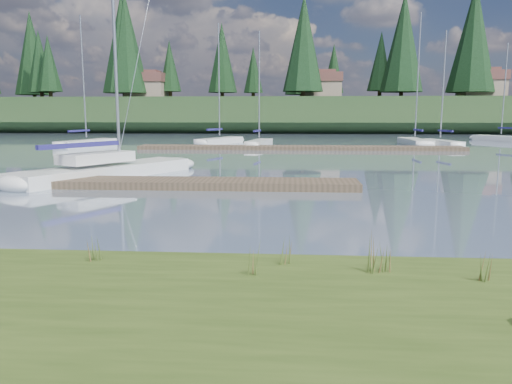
{
  "coord_description": "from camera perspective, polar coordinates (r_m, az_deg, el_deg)",
  "views": [
    {
      "loc": [
        1.37,
        -10.34,
        2.9
      ],
      "look_at": [
        0.67,
        -0.5,
        1.34
      ],
      "focal_mm": 35.0,
      "sensor_mm": 36.0,
      "label": 1
    }
  ],
  "objects": [
    {
      "name": "ground",
      "position": [
        40.47,
        2.12,
        4.88
      ],
      "size": [
        200.0,
        200.0,
        0.0
      ],
      "primitive_type": "plane",
      "color": "slate",
      "rests_on": "ground"
    },
    {
      "name": "ridge",
      "position": [
        83.35,
        3.16,
        8.71
      ],
      "size": [
        200.0,
        20.0,
        5.0
      ],
      "primitive_type": "cube",
      "color": "#1D3118",
      "rests_on": "ground"
    },
    {
      "name": "sailboat_main",
      "position": [
        24.17,
        -15.41,
        2.78
      ],
      "size": [
        6.68,
        10.04,
        14.68
      ],
      "rotation": [
        0.0,
        0.0,
        1.08
      ],
      "color": "white",
      "rests_on": "ground"
    },
    {
      "name": "dock_near",
      "position": [
        20.26,
        -11.35,
        1.02
      ],
      "size": [
        16.0,
        2.0,
        0.3
      ],
      "primitive_type": "cube",
      "color": "#4C3D2C",
      "rests_on": "ground"
    },
    {
      "name": "dock_far",
      "position": [
        40.44,
        4.97,
        5.06
      ],
      "size": [
        26.0,
        2.2,
        0.3
      ],
      "primitive_type": "cube",
      "color": "#4C3D2C",
      "rests_on": "ground"
    },
    {
      "name": "sailboat_bg_0",
      "position": [
        47.27,
        -18.28,
        5.42
      ],
      "size": [
        3.47,
        7.89,
        11.28
      ],
      "rotation": [
        0.0,
        0.0,
        1.31
      ],
      "color": "white",
      "rests_on": "ground"
    },
    {
      "name": "sailboat_bg_1",
      "position": [
        48.63,
        -3.77,
        5.94
      ],
      "size": [
        4.29,
        7.49,
        11.26
      ],
      "rotation": [
        0.0,
        0.0,
        1.17
      ],
      "color": "white",
      "rests_on": "ground"
    },
    {
      "name": "sailboat_bg_2",
      "position": [
        44.63,
        0.52,
        5.7
      ],
      "size": [
        2.27,
        6.64,
        9.96
      ],
      "rotation": [
        0.0,
        0.0,
        1.42
      ],
      "color": "white",
      "rests_on": "ground"
    },
    {
      "name": "sailboat_bg_3",
      "position": [
        49.16,
        17.48,
        5.58
      ],
      "size": [
        1.74,
        8.13,
        11.9
      ],
      "rotation": [
        0.0,
        0.0,
        1.59
      ],
      "color": "white",
      "rests_on": "ground"
    },
    {
      "name": "sailboat_bg_4",
      "position": [
        47.38,
        19.95,
        5.35
      ],
      "size": [
        2.72,
        6.8,
        9.99
      ],
      "rotation": [
        0.0,
        0.0,
        1.79
      ],
      "color": "white",
      "rests_on": "ground"
    },
    {
      "name": "sailboat_bg_5",
      "position": [
        58.51,
        25.72,
        5.59
      ],
      "size": [
        4.56,
        6.77,
        10.08
      ],
      "rotation": [
        0.0,
        0.0,
        2.07
      ],
      "color": "white",
      "rests_on": "ground"
    },
    {
      "name": "weed_0",
      "position": [
        8.0,
        -0.15,
        -7.82
      ],
      "size": [
        0.17,
        0.14,
        0.56
      ],
      "color": "#475B23",
      "rests_on": "bank"
    },
    {
      "name": "weed_1",
      "position": [
        8.6,
        3.47,
        -6.86
      ],
      "size": [
        0.17,
        0.14,
        0.49
      ],
      "color": "#475B23",
      "rests_on": "bank"
    },
    {
      "name": "weed_2",
      "position": [
        8.31,
        13.0,
        -7.04
      ],
      "size": [
        0.17,
        0.14,
        0.68
      ],
      "color": "#475B23",
      "rests_on": "bank"
    },
    {
      "name": "weed_3",
      "position": [
        9.18,
        -18.13,
        -6.35
      ],
      "size": [
        0.17,
        0.14,
        0.46
      ],
      "color": "#475B23",
      "rests_on": "bank"
    },
    {
      "name": "weed_4",
      "position": [
        8.37,
        14.5,
        -7.51
      ],
      "size": [
        0.17,
        0.14,
        0.51
      ],
      "color": "#475B23",
      "rests_on": "bank"
    },
    {
      "name": "weed_5",
      "position": [
        8.48,
        24.82,
        -7.57
      ],
      "size": [
        0.17,
        0.14,
        0.6
      ],
      "color": "#475B23",
      "rests_on": "bank"
    },
    {
      "name": "mud_lip",
      "position": [
        9.29,
        -4.68,
        -8.77
      ],
      "size": [
        60.0,
        0.5,
        0.14
      ],
      "primitive_type": "cube",
      "color": "#33281C",
      "rests_on": "ground"
    },
    {
      "name": "conifer_1",
      "position": [
        91.64,
        -23.48,
        13.52
      ],
      "size": [
        4.4,
        4.4,
        11.3
      ],
      "color": "#382619",
      "rests_on": "ridge"
    },
    {
      "name": "conifer_2",
      "position": [
        83.34,
        -15.02,
        16.04
      ],
      "size": [
        6.6,
        6.6,
        16.05
      ],
      "color": "#382619",
      "rests_on": "ridge"
    },
    {
      "name": "conifer_3",
      "position": [
        83.59,
        -3.91,
        15.04
      ],
      "size": [
        4.84,
        4.84,
        12.25
      ],
      "color": "#382619",
      "rests_on": "ridge"
    },
    {
      "name": "conifer_4",
      "position": [
        77.03,
        5.47,
        16.56
      ],
      "size": [
        6.16,
        6.16,
        15.1
      ],
      "color": "#382619",
      "rests_on": "ridge"
    },
    {
      "name": "conifer_5",
      "position": [
        81.87,
        14.07,
        14.29
      ],
      "size": [
        3.96,
        3.96,
        10.35
      ],
      "color": "#382619",
      "rests_on": "ridge"
    },
    {
      "name": "conifer_6",
      "position": [
        83.48,
        23.58,
        15.91
      ],
      "size": [
        7.04,
        7.04,
        17.0
      ],
      "color": "#382619",
      "rests_on": "ridge"
    },
    {
      "name": "house_0",
      "position": [
        83.79,
        -12.4,
        11.81
      ],
      "size": [
        6.3,
        5.3,
        4.65
      ],
      "color": "gray",
      "rests_on": "ridge"
    },
    {
      "name": "house_1",
      "position": [
        81.59,
        7.48,
        12.02
      ],
      "size": [
        6.3,
        5.3,
        4.65
      ],
      "color": "gray",
      "rests_on": "ridge"
    },
    {
      "name": "house_2",
      "position": [
        84.46,
        24.37,
        11.21
      ],
      "size": [
        6.3,
        5.3,
        4.65
      ],
      "color": "gray",
      "rests_on": "ridge"
    }
  ]
}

